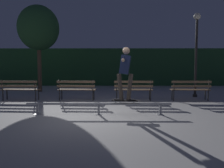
# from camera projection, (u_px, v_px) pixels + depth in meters

# --- Properties ---
(ground_plane) EXTENTS (90.00, 90.00, 0.00)m
(ground_plane) POSITION_uv_depth(u_px,v_px,m) (98.00, 115.00, 6.38)
(ground_plane) COLOR #ADAAA8
(hedge_backdrop) EXTENTS (24.00, 1.20, 2.80)m
(hedge_backdrop) POSITION_uv_depth(u_px,v_px,m) (108.00, 67.00, 16.91)
(hedge_backdrop) COLOR #234C28
(hedge_backdrop) RESTS_ON ground
(grind_rail) EXTENTS (4.32, 0.18, 0.35)m
(grind_rail) POSITION_uv_depth(u_px,v_px,m) (99.00, 105.00, 6.49)
(grind_rail) COLOR gray
(grind_rail) RESTS_ON ground
(skateboard) EXTENTS (0.80, 0.30, 0.09)m
(skateboard) POSITION_uv_depth(u_px,v_px,m) (125.00, 101.00, 6.47)
(skateboard) COLOR black
(skateboard) RESTS_ON grind_rail
(skateboarder) EXTENTS (0.63, 1.40, 1.56)m
(skateboarder) POSITION_uv_depth(u_px,v_px,m) (125.00, 69.00, 6.39)
(skateboarder) COLOR black
(skateboarder) RESTS_ON skateboard
(park_bench_leftmost) EXTENTS (1.62, 0.49, 0.88)m
(park_bench_leftmost) POSITION_uv_depth(u_px,v_px,m) (20.00, 88.00, 9.17)
(park_bench_leftmost) COLOR #282623
(park_bench_leftmost) RESTS_ON ground
(park_bench_left_center) EXTENTS (1.62, 0.49, 0.88)m
(park_bench_left_center) POSITION_uv_depth(u_px,v_px,m) (77.00, 88.00, 9.16)
(park_bench_left_center) COLOR #282623
(park_bench_left_center) RESTS_ON ground
(park_bench_right_center) EXTENTS (1.62, 0.49, 0.88)m
(park_bench_right_center) POSITION_uv_depth(u_px,v_px,m) (133.00, 88.00, 9.14)
(park_bench_right_center) COLOR #282623
(park_bench_right_center) RESTS_ON ground
(park_bench_rightmost) EXTENTS (1.62, 0.49, 0.88)m
(park_bench_rightmost) POSITION_uv_depth(u_px,v_px,m) (190.00, 88.00, 9.12)
(park_bench_rightmost) COLOR #282623
(park_bench_rightmost) RESTS_ON ground
(tree_far_left) EXTENTS (2.29, 2.29, 4.87)m
(tree_far_left) POSITION_uv_depth(u_px,v_px,m) (39.00, 28.00, 12.30)
(tree_far_left) COLOR brown
(tree_far_left) RESTS_ON ground
(lamp_post_right) EXTENTS (0.32, 0.32, 3.90)m
(lamp_post_right) POSITION_uv_depth(u_px,v_px,m) (196.00, 44.00, 10.12)
(lamp_post_right) COLOR #282623
(lamp_post_right) RESTS_ON ground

